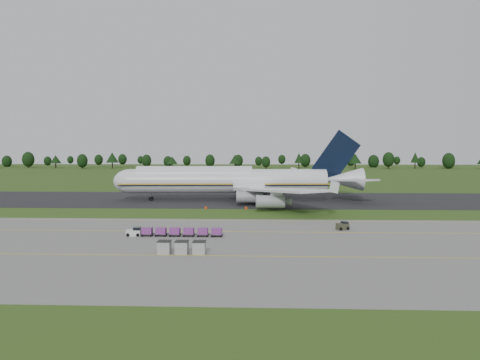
{
  "coord_description": "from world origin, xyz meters",
  "views": [
    {
      "loc": [
        6.25,
        -101.49,
        14.54
      ],
      "look_at": [
        2.06,
        2.0,
        7.3
      ],
      "focal_mm": 35.0,
      "sensor_mm": 36.0,
      "label": 1
    }
  ],
  "objects_px": {
    "aircraft": "(233,180)",
    "edge_markers": "(226,208)",
    "baggage_train": "(173,232)",
    "uld_row": "(182,247)",
    "utility_cart": "(342,227)"
  },
  "relations": [
    {
      "from": "uld_row",
      "to": "edge_markers",
      "type": "xyz_separation_m",
      "value": [
        2.76,
        46.49,
        -0.67
      ]
    },
    {
      "from": "uld_row",
      "to": "aircraft",
      "type": "bearing_deg",
      "value": 87.0
    },
    {
      "from": "aircraft",
      "to": "baggage_train",
      "type": "height_order",
      "value": "aircraft"
    },
    {
      "from": "utility_cart",
      "to": "edge_markers",
      "type": "xyz_separation_m",
      "value": [
        -22.46,
        26.85,
        -0.34
      ]
    },
    {
      "from": "baggage_train",
      "to": "uld_row",
      "type": "distance_m",
      "value": 12.88
    },
    {
      "from": "baggage_train",
      "to": "uld_row",
      "type": "xyz_separation_m",
      "value": [
        3.48,
        -12.4,
        0.14
      ]
    },
    {
      "from": "aircraft",
      "to": "edge_markers",
      "type": "relative_size",
      "value": 6.87
    },
    {
      "from": "edge_markers",
      "to": "baggage_train",
      "type": "bearing_deg",
      "value": -100.39
    },
    {
      "from": "uld_row",
      "to": "utility_cart",
      "type": "bearing_deg",
      "value": 37.89
    },
    {
      "from": "baggage_train",
      "to": "edge_markers",
      "type": "relative_size",
      "value": 1.57
    },
    {
      "from": "uld_row",
      "to": "edge_markers",
      "type": "bearing_deg",
      "value": 86.6
    },
    {
      "from": "aircraft",
      "to": "edge_markers",
      "type": "xyz_separation_m",
      "value": [
        -0.62,
        -18.04,
        -5.25
      ]
    },
    {
      "from": "edge_markers",
      "to": "utility_cart",
      "type": "bearing_deg",
      "value": -50.09
    },
    {
      "from": "utility_cart",
      "to": "uld_row",
      "type": "bearing_deg",
      "value": -142.11
    },
    {
      "from": "aircraft",
      "to": "edge_markers",
      "type": "bearing_deg",
      "value": -91.98
    }
  ]
}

